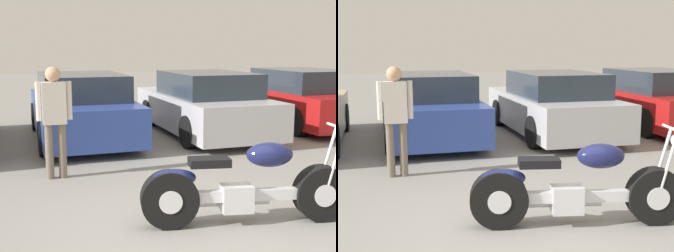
{
  "view_description": "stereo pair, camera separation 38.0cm",
  "coord_description": "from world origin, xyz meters",
  "views": [
    {
      "loc": [
        -1.88,
        -4.1,
        1.95
      ],
      "look_at": [
        0.16,
        2.0,
        0.85
      ],
      "focal_mm": 50.0,
      "sensor_mm": 36.0,
      "label": 1
    },
    {
      "loc": [
        -1.51,
        -4.21,
        1.95
      ],
      "look_at": [
        0.16,
        2.0,
        0.85
      ],
      "focal_mm": 50.0,
      "sensor_mm": 36.0,
      "label": 2
    }
  ],
  "objects": [
    {
      "name": "ground_plane",
      "position": [
        0.0,
        0.0,
        0.0
      ],
      "size": [
        60.0,
        60.0,
        0.0
      ],
      "primitive_type": "plane",
      "color": "gray"
    },
    {
      "name": "motorcycle",
      "position": [
        0.49,
        0.33,
        0.41
      ],
      "size": [
        2.36,
        0.88,
        1.08
      ],
      "color": "black",
      "rests_on": "ground_plane"
    },
    {
      "name": "parked_car_blue",
      "position": [
        -0.53,
        5.74,
        0.66
      ],
      "size": [
        1.91,
        4.48,
        1.39
      ],
      "color": "#2D479E",
      "rests_on": "ground_plane"
    },
    {
      "name": "parked_car_silver",
      "position": [
        2.16,
        5.49,
        0.66
      ],
      "size": [
        1.91,
        4.48,
        1.39
      ],
      "color": "#BCBCC1",
      "rests_on": "ground_plane"
    },
    {
      "name": "parked_car_red",
      "position": [
        4.85,
        5.89,
        0.66
      ],
      "size": [
        1.91,
        4.48,
        1.39
      ],
      "color": "red",
      "rests_on": "ground_plane"
    },
    {
      "name": "person_standing",
      "position": [
        -1.31,
        2.85,
        0.99
      ],
      "size": [
        0.52,
        0.22,
        1.66
      ],
      "color": "#726656",
      "rests_on": "ground_plane"
    }
  ]
}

